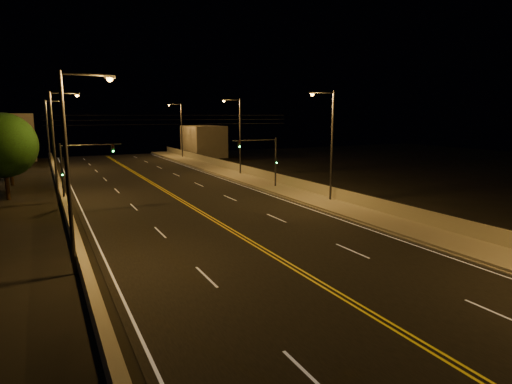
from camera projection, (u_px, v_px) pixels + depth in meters
name	position (u px, v px, depth m)	size (l,w,h in m)	color
ground	(452.00, 363.00, 13.68)	(160.00, 160.00, 0.00)	black
road	(219.00, 223.00, 31.26)	(18.00, 120.00, 0.02)	black
sidewalk	(339.00, 207.00, 36.01)	(3.60, 120.00, 0.30)	gray
curb	(320.00, 210.00, 35.20)	(0.14, 120.00, 0.15)	gray
parapet_wall	(354.00, 198.00, 36.62)	(0.30, 120.00, 1.00)	#A29E87
jersey_barrier	(74.00, 234.00, 26.84)	(0.45, 120.00, 0.92)	#A29E87
distant_building_right	(203.00, 141.00, 81.30)	(6.00, 10.00, 5.80)	slate
distant_building_left	(9.00, 137.00, 73.98)	(8.00, 8.00, 8.08)	slate
parapet_rail	(355.00, 192.00, 36.53)	(0.06, 0.06, 120.00)	black
lane_markings	(220.00, 223.00, 31.20)	(17.32, 116.00, 0.00)	silver
streetlight_1	(330.00, 140.00, 37.58)	(2.55, 0.28, 9.86)	#2D2D33
streetlight_2	(238.00, 132.00, 54.78)	(2.55, 0.28, 9.86)	#2D2D33
streetlight_3	(180.00, 127.00, 77.09)	(2.55, 0.28, 9.86)	#2D2D33
streetlight_4	(72.00, 161.00, 20.46)	(2.55, 0.28, 9.86)	#2D2D33
streetlight_5	(57.00, 140.00, 37.80)	(2.55, 0.28, 9.86)	#2D2D33
streetlight_6	(50.00, 131.00, 59.55)	(2.55, 0.28, 9.86)	#2D2D33
traffic_signal_right	(267.00, 157.00, 44.91)	(5.11, 0.31, 5.47)	#2D2D33
traffic_signal_left	(75.00, 166.00, 36.67)	(5.11, 0.31, 5.47)	#2D2D33
overhead_wires	(179.00, 120.00, 38.30)	(22.00, 0.03, 0.83)	black
tree_0	(3.00, 145.00, 39.10)	(5.96, 5.96, 8.07)	black
tree_1	(9.00, 150.00, 47.49)	(4.70, 4.70, 6.37)	black
tree_2	(7.00, 147.00, 53.90)	(4.55, 4.55, 6.16)	black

